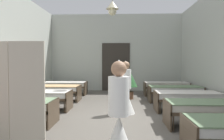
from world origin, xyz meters
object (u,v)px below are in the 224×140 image
at_px(bed_left_row_5, 65,85).
at_px(nurse_near_aisle, 119,127).
at_px(bed_left_row_2, 14,106).
at_px(bed_left_row_3, 39,95).
at_px(nurse_mid_aisle, 126,95).
at_px(bed_right_row_2, 209,107).
at_px(bed_right_row_3, 188,96).
at_px(bed_left_row_4, 55,89).
at_px(patient_seated_primary, 28,88).
at_px(bed_right_row_5, 166,85).
at_px(bed_right_row_4, 175,90).
at_px(potted_plant, 129,79).

relative_size(bed_left_row_5, nurse_near_aisle, 1.28).
bearing_deg(bed_left_row_2, bed_left_row_3, 90.00).
xyz_separation_m(bed_left_row_3, nurse_mid_aisle, (2.62, -0.34, 0.09)).
height_order(bed_right_row_2, bed_right_row_3, same).
relative_size(nurse_near_aisle, nurse_mid_aisle, 1.00).
relative_size(bed_left_row_5, nurse_mid_aisle, 1.28).
height_order(bed_left_row_3, bed_left_row_4, same).
xyz_separation_m(bed_left_row_4, patient_seated_primary, (0.35, -3.10, 0.43)).
bearing_deg(bed_left_row_4, patient_seated_primary, -83.57).
relative_size(bed_right_row_5, nurse_near_aisle, 1.28).
height_order(bed_right_row_4, bed_left_row_5, same).
relative_size(bed_right_row_4, bed_left_row_5, 1.00).
xyz_separation_m(bed_left_row_4, nurse_near_aisle, (2.45, -4.90, 0.09)).
height_order(patient_seated_primary, potted_plant, patient_seated_primary).
distance_m(bed_right_row_3, potted_plant, 2.66).
bearing_deg(bed_left_row_3, bed_right_row_4, 18.98).
xyz_separation_m(nurse_near_aisle, patient_seated_primary, (-2.10, 1.79, 0.34)).
bearing_deg(bed_right_row_5, patient_seated_primary, -131.50).
height_order(bed_right_row_2, bed_right_row_4, same).
distance_m(bed_right_row_3, nurse_near_aisle, 3.91).
relative_size(bed_left_row_3, nurse_near_aisle, 1.28).
height_order(bed_right_row_2, nurse_mid_aisle, nurse_mid_aisle).
xyz_separation_m(bed_right_row_5, potted_plant, (-1.66, -1.02, 0.33)).
relative_size(bed_left_row_4, bed_right_row_5, 1.00).
bearing_deg(bed_right_row_3, bed_left_row_5, 145.47).
relative_size(bed_left_row_3, bed_right_row_3, 1.00).
bearing_deg(bed_left_row_5, patient_seated_primary, -85.68).
xyz_separation_m(bed_left_row_2, bed_left_row_4, (0.00, 3.06, 0.00)).
distance_m(bed_left_row_4, nurse_near_aisle, 5.48).
distance_m(bed_right_row_4, nurse_near_aisle, 5.29).
relative_size(bed_right_row_3, bed_right_row_4, 1.00).
distance_m(bed_right_row_3, bed_right_row_5, 3.06).
bearing_deg(bed_right_row_5, bed_left_row_4, -161.02).
bearing_deg(bed_left_row_5, bed_right_row_3, -34.53).
bearing_deg(bed_left_row_3, bed_right_row_5, 34.53).
relative_size(bed_right_row_2, bed_left_row_5, 1.00).
bearing_deg(bed_right_row_4, potted_plant, 162.78).
xyz_separation_m(bed_left_row_3, potted_plant, (2.79, 2.05, 0.33)).
bearing_deg(potted_plant, patient_seated_primary, -123.98).
relative_size(bed_left_row_3, bed_right_row_4, 1.00).
bearing_deg(bed_right_row_2, bed_right_row_3, 90.00).
relative_size(bed_right_row_4, nurse_mid_aisle, 1.28).
bearing_deg(bed_right_row_5, bed_right_row_3, -90.00).
xyz_separation_m(bed_right_row_2, bed_right_row_4, (0.00, 3.06, 0.00)).
distance_m(bed_left_row_4, patient_seated_primary, 3.15).
xyz_separation_m(patient_seated_primary, potted_plant, (2.44, 3.62, -0.10)).
distance_m(bed_left_row_3, patient_seated_primary, 1.67).
bearing_deg(nurse_mid_aisle, patient_seated_primary, -83.49).
height_order(bed_left_row_2, potted_plant, potted_plant).
relative_size(bed_right_row_2, nurse_mid_aisle, 1.28).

